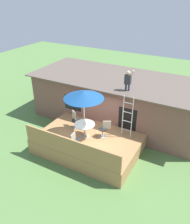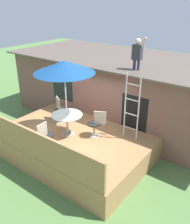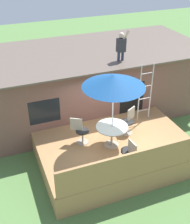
# 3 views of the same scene
# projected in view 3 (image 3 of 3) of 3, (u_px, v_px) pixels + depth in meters

# --- Properties ---
(ground_plane) EXTENTS (40.00, 40.00, 0.00)m
(ground_plane) POSITION_uv_depth(u_px,v_px,m) (114.00, 160.00, 10.26)
(ground_plane) COLOR #567F42
(house) EXTENTS (10.50, 4.50, 2.80)m
(house) POSITION_uv_depth(u_px,v_px,m) (80.00, 83.00, 12.39)
(house) COLOR brown
(house) RESTS_ON ground
(deck) EXTENTS (5.09, 3.44, 0.80)m
(deck) POSITION_uv_depth(u_px,v_px,m) (115.00, 152.00, 10.05)
(deck) COLOR #A87A4C
(deck) RESTS_ON ground
(deck_railing) EXTENTS (4.99, 0.08, 0.90)m
(deck_railing) POSITION_uv_depth(u_px,v_px,m) (140.00, 163.00, 8.28)
(deck_railing) COLOR #A87A4C
(deck_railing) RESTS_ON deck
(patio_table) EXTENTS (1.04, 1.04, 0.74)m
(patio_table) POSITION_uv_depth(u_px,v_px,m) (112.00, 131.00, 9.41)
(patio_table) COLOR #A59E8C
(patio_table) RESTS_ON deck
(patio_umbrella) EXTENTS (1.90, 1.90, 2.54)m
(patio_umbrella) POSITION_uv_depth(u_px,v_px,m) (114.00, 81.00, 8.50)
(patio_umbrella) COLOR silver
(patio_umbrella) RESTS_ON deck
(step_ladder) EXTENTS (0.52, 0.04, 2.20)m
(step_ladder) POSITION_uv_depth(u_px,v_px,m) (145.00, 92.00, 10.58)
(step_ladder) COLOR silver
(step_ladder) RESTS_ON deck
(person_figure) EXTENTS (0.47, 0.20, 1.11)m
(person_figure) POSITION_uv_depth(u_px,v_px,m) (121.00, 45.00, 10.51)
(person_figure) COLOR #33384C
(person_figure) RESTS_ON house
(patio_chair_left) EXTENTS (0.57, 0.44, 0.92)m
(patio_chair_left) POSITION_uv_depth(u_px,v_px,m) (80.00, 131.00, 9.63)
(patio_chair_left) COLOR #A59E8C
(patio_chair_left) RESTS_ON deck
(patio_chair_right) EXTENTS (0.58, 0.44, 0.92)m
(patio_chair_right) POSITION_uv_depth(u_px,v_px,m) (129.00, 121.00, 10.13)
(patio_chair_right) COLOR #A59E8C
(patio_chair_right) RESTS_ON deck
(patio_chair_near) EXTENTS (0.44, 0.62, 0.92)m
(patio_chair_near) POSITION_uv_depth(u_px,v_px,m) (129.00, 152.00, 8.67)
(patio_chair_near) COLOR #A59E8C
(patio_chair_near) RESTS_ON deck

